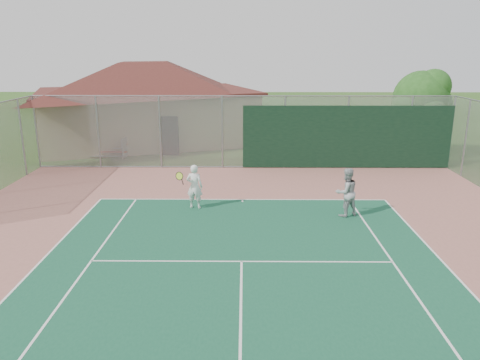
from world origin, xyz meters
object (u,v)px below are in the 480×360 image
bleachers (103,146)px  player_white_front (194,187)px  player_grey_back (346,193)px  tree (422,100)px  clubhouse (146,94)px

bleachers → player_white_front: player_white_front is taller
player_white_front → bleachers: bearing=-45.1°
player_grey_back → tree: bearing=-143.9°
bleachers → player_grey_back: bearing=-34.8°
tree → clubhouse: bearing=163.2°
clubhouse → bleachers: bearing=-129.8°
tree → player_white_front: 14.07m
clubhouse → player_white_front: bearing=-90.6°
tree → player_grey_back: bearing=-121.9°
bleachers → player_grey_back: size_ratio=1.73×
bleachers → player_white_front: (5.92, -8.78, 0.26)m
clubhouse → tree: clubhouse is taller
clubhouse → player_grey_back: 16.95m
bleachers → tree: (16.96, -0.35, 2.51)m
clubhouse → player_grey_back: bearing=-74.0°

